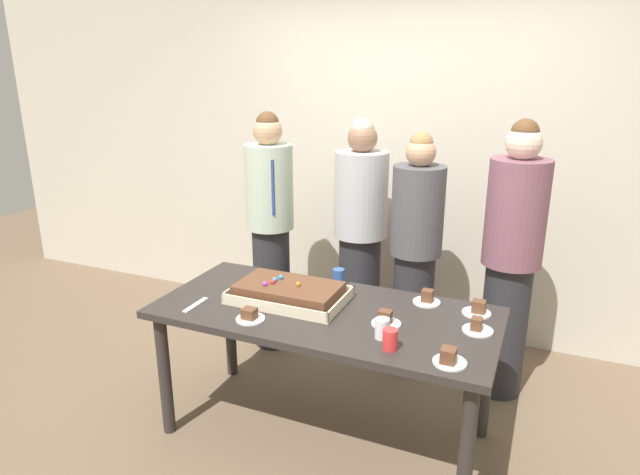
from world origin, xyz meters
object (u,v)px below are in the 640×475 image
(sheet_cake, at_px, (289,292))
(plated_slice_center_front, at_px, (478,309))
(party_table, at_px, (325,325))
(drink_cup_far_end, at_px, (382,328))
(plated_slice_center_back, at_px, (250,316))
(person_serving_front, at_px, (511,259))
(person_far_right_suit, at_px, (415,252))
(person_green_shirt_behind, at_px, (270,230))
(person_striped_tie_right, at_px, (360,234))
(plated_slice_far_left, at_px, (449,358))
(plated_slice_near_left, at_px, (427,299))
(drink_cup_nearest, at_px, (339,277))
(plated_slice_near_right, at_px, (386,320))
(cake_server_utensil, at_px, (196,305))
(drink_cup_middle, at_px, (390,339))
(plated_slice_far_right, at_px, (477,327))

(sheet_cake, xyz_separation_m, plated_slice_center_front, (0.99, 0.24, -0.02))
(party_table, bearing_deg, drink_cup_far_end, -26.35)
(party_table, distance_m, plated_slice_center_back, 0.42)
(person_serving_front, height_order, person_far_right_suit, person_serving_front)
(person_green_shirt_behind, relative_size, person_striped_tie_right, 1.03)
(person_striped_tie_right, bearing_deg, person_green_shirt_behind, -63.52)
(plated_slice_far_left, xyz_separation_m, person_striped_tie_right, (-0.90, 1.40, 0.06))
(drink_cup_far_end, bearing_deg, plated_slice_near_left, 77.75)
(drink_cup_nearest, bearing_deg, drink_cup_far_end, -50.91)
(plated_slice_near_right, bearing_deg, plated_slice_near_left, 68.81)
(plated_slice_near_right, distance_m, person_green_shirt_behind, 1.43)
(plated_slice_near_left, relative_size, drink_cup_nearest, 1.50)
(plated_slice_center_back, distance_m, person_green_shirt_behind, 1.21)
(person_serving_front, distance_m, person_green_shirt_behind, 1.64)
(plated_slice_center_back, xyz_separation_m, drink_cup_far_end, (0.68, 0.08, 0.03))
(plated_slice_near_left, height_order, drink_cup_far_end, drink_cup_far_end)
(cake_server_utensil, bearing_deg, drink_cup_middle, -2.28)
(plated_slice_near_left, bearing_deg, person_serving_front, 55.46)
(sheet_cake, distance_m, person_green_shirt_behind, 0.98)
(person_serving_front, height_order, person_green_shirt_behind, person_serving_front)
(sheet_cake, xyz_separation_m, plated_slice_far_left, (0.95, -0.33, -0.02))
(plated_slice_far_right, height_order, drink_cup_far_end, drink_cup_far_end)
(person_green_shirt_behind, bearing_deg, plated_slice_far_right, 29.50)
(plated_slice_near_right, height_order, cake_server_utensil, plated_slice_near_right)
(plated_slice_far_left, xyz_separation_m, drink_cup_middle, (-0.27, 0.02, 0.02))
(drink_cup_middle, bearing_deg, plated_slice_near_left, 86.02)
(plated_slice_near_right, distance_m, plated_slice_far_right, 0.45)
(drink_cup_middle, height_order, drink_cup_far_end, same)
(plated_slice_far_right, distance_m, person_striped_tie_right, 1.42)
(plated_slice_near_left, relative_size, person_serving_front, 0.09)
(plated_slice_near_right, bearing_deg, drink_cup_far_end, -79.82)
(plated_slice_near_right, bearing_deg, person_striped_tie_right, 115.23)
(drink_cup_nearest, relative_size, person_striped_tie_right, 0.06)
(plated_slice_far_right, relative_size, person_green_shirt_behind, 0.09)
(drink_cup_middle, relative_size, person_serving_front, 0.06)
(person_green_shirt_behind, bearing_deg, cake_server_utensil, -28.20)
(sheet_cake, distance_m, plated_slice_near_left, 0.76)
(plated_slice_center_back, bearing_deg, party_table, 41.34)
(plated_slice_near_right, height_order, person_striped_tie_right, person_striped_tie_right)
(sheet_cake, distance_m, person_far_right_suit, 1.02)
(drink_cup_middle, bearing_deg, plated_slice_center_back, 179.33)
(party_table, xyz_separation_m, cake_server_utensil, (-0.67, -0.23, 0.10))
(sheet_cake, bearing_deg, party_table, -8.43)
(person_green_shirt_behind, bearing_deg, plated_slice_center_front, 35.51)
(plated_slice_far_right, bearing_deg, person_striped_tie_right, 133.16)
(sheet_cake, distance_m, drink_cup_far_end, 0.65)
(party_table, bearing_deg, drink_cup_middle, -32.04)
(drink_cup_nearest, distance_m, cake_server_utensil, 0.84)
(plated_slice_center_back, height_order, person_green_shirt_behind, person_green_shirt_behind)
(cake_server_utensil, distance_m, person_far_right_suit, 1.48)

